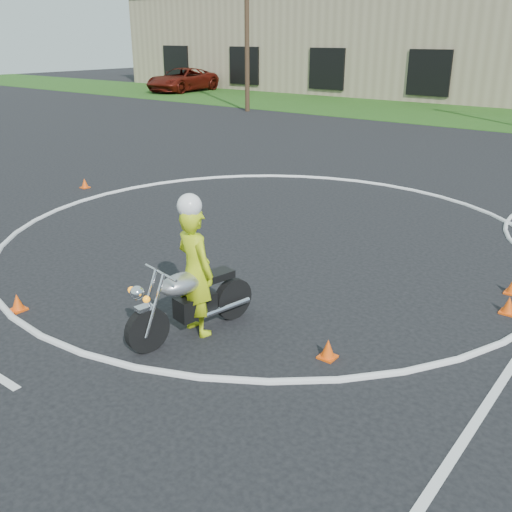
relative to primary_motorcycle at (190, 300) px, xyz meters
The scene contains 7 objects.
ground 2.40m from the primary_motorcycle, 139.50° to the left, with size 120.00×120.00×0.00m, color black.
course_markings 5.91m from the primary_motorcycle, 86.11° to the left, with size 19.05×19.05×0.12m.
primary_motorcycle is the anchor object (origin of this frame).
rider_primary_grp 0.51m from the primary_motorcycle, 88.38° to the left, with size 0.82×0.62×2.24m.
pickup_grp 41.58m from the primary_motorcycle, 134.69° to the left, with size 3.67×6.94×1.86m.
traffic_cones 5.17m from the primary_motorcycle, 61.96° to the left, with size 19.22×13.65×0.30m.
warehouse 46.11m from the primary_motorcycle, 115.47° to the left, with size 41.00×17.00×8.30m.
Camera 1 is at (7.37, -7.11, 4.35)m, focal length 40.00 mm.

